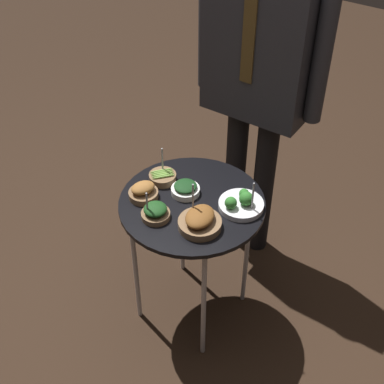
{
  "coord_description": "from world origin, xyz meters",
  "views": [
    {
      "loc": [
        0.87,
        -1.29,
        2.03
      ],
      "look_at": [
        0.0,
        0.0,
        0.7
      ],
      "focal_mm": 50.0,
      "sensor_mm": 36.0,
      "label": 1
    }
  ],
  "objects": [
    {
      "name": "bowl_roast_mid_right",
      "position": [
        -0.17,
        -0.08,
        0.68
      ],
      "size": [
        0.12,
        0.12,
        0.07
      ],
      "color": "brown",
      "rests_on": "serving_cart"
    },
    {
      "name": "waiter_figure",
      "position": [
        -0.02,
        0.53,
        1.01
      ],
      "size": [
        0.59,
        0.22,
        1.59
      ],
      "color": "black",
      "rests_on": "ground_plane"
    },
    {
      "name": "bowl_roast_front_right",
      "position": [
        0.1,
        -0.1,
        0.68
      ],
      "size": [
        0.16,
        0.16,
        0.17
      ],
      "color": "brown",
      "rests_on": "serving_cart"
    },
    {
      "name": "bowl_spinach_front_center",
      "position": [
        -0.05,
        0.03,
        0.67
      ],
      "size": [
        0.11,
        0.11,
        0.05
      ],
      "color": "white",
      "rests_on": "serving_cart"
    },
    {
      "name": "bowl_asparagus_back_right",
      "position": [
        -0.17,
        0.04,
        0.67
      ],
      "size": [
        0.11,
        0.11,
        0.14
      ],
      "color": "brown",
      "rests_on": "serving_cart"
    },
    {
      "name": "bowl_spinach_center",
      "position": [
        -0.06,
        -0.15,
        0.68
      ],
      "size": [
        0.11,
        0.11,
        0.13
      ],
      "color": "brown",
      "rests_on": "serving_cart"
    },
    {
      "name": "bowl_broccoli_near_rim",
      "position": [
        0.17,
        0.08,
        0.68
      ],
      "size": [
        0.17,
        0.17,
        0.15
      ],
      "color": "silver",
      "rests_on": "serving_cart"
    },
    {
      "name": "ground_plane",
      "position": [
        0.0,
        0.0,
        0.0
      ],
      "size": [
        8.0,
        8.0,
        0.0
      ],
      "primitive_type": "plane",
      "color": "black"
    },
    {
      "name": "serving_cart",
      "position": [
        0.0,
        0.0,
        0.6
      ],
      "size": [
        0.57,
        0.57,
        0.65
      ],
      "color": "black",
      "rests_on": "ground_plane"
    }
  ]
}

